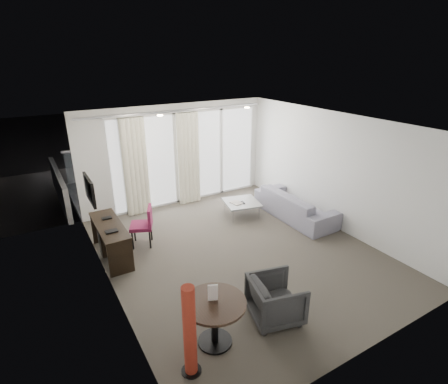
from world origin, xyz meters
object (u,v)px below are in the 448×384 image
tub_armchair (276,299)px  rattan_chair_a (192,168)px  desk (111,241)px  red_lamp (190,332)px  sofa (295,205)px  coffee_table (242,208)px  round_table (215,322)px  desk_chair (141,226)px  rattan_chair_b (202,158)px

tub_armchair → rattan_chair_a: bearing=-0.7°
desk → red_lamp: red_lamp is taller
desk → tub_armchair: bearing=-60.6°
rattan_chair_a → sofa: bearing=-77.4°
tub_armchair → coffee_table: (1.53, 3.28, -0.16)m
tub_armchair → rattan_chair_a: 6.39m
desk → coffee_table: 3.24m
red_lamp → round_table: bearing=28.8°
desk → round_table: 3.04m
desk_chair → rattan_chair_b: (3.34, 3.80, 0.01)m
desk_chair → sofa: size_ratio=0.39×
round_table → coffee_table: (2.56, 3.24, -0.16)m
rattan_chair_a → tub_armchair: bearing=-107.3°
desk_chair → rattan_chair_a: 4.02m
desk_chair → sofa: (3.64, -0.60, -0.10)m
round_table → rattan_chair_a: rattan_chair_a is taller
red_lamp → sofa: size_ratio=0.58×
desk_chair → coffee_table: size_ratio=1.06×
coffee_table → rattan_chair_b: size_ratio=0.92×
desk → rattan_chair_a: 4.57m
rattan_chair_a → round_table: bearing=-115.9°
red_lamp → coffee_table: 4.68m
desk → red_lamp: (0.18, -3.23, 0.29)m
sofa → rattan_chair_b: (-0.29, 4.40, 0.11)m
coffee_table → desk: bearing=-175.1°
desk_chair → rattan_chair_a: bearing=73.1°
rattan_chair_a → red_lamp: bearing=-118.7°
red_lamp → rattan_chair_b: size_ratio=1.48×
red_lamp → coffee_table: bearing=49.0°
tub_armchair → rattan_chair_a: size_ratio=0.89×
tub_armchair → coffee_table: 3.62m
round_table → red_lamp: (-0.49, -0.27, 0.30)m
round_table → coffee_table: 4.13m
coffee_table → rattan_chair_a: 2.92m
tub_armchair → rattan_chair_a: (1.58, 6.19, 0.08)m
rattan_chair_b → desk: bearing=-132.7°
desk → red_lamp: 3.25m
desk → tub_armchair: 3.44m
rattan_chair_b → red_lamp: bearing=-115.3°
coffee_table → rattan_chair_a: (0.05, 2.91, 0.24)m
desk_chair → coffee_table: 2.58m
rattan_chair_a → rattan_chair_b: rattan_chair_b is taller
desk → rattan_chair_b: 5.62m
red_lamp → sofa: red_lamp is taller
desk_chair → desk: bearing=-144.3°
tub_armchair → round_table: bearing=101.6°
desk_chair → sofa: bearing=14.3°
desk_chair → sofa: desk_chair is taller
red_lamp → tub_armchair: (1.52, 0.23, -0.31)m
desk → coffee_table: desk is taller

